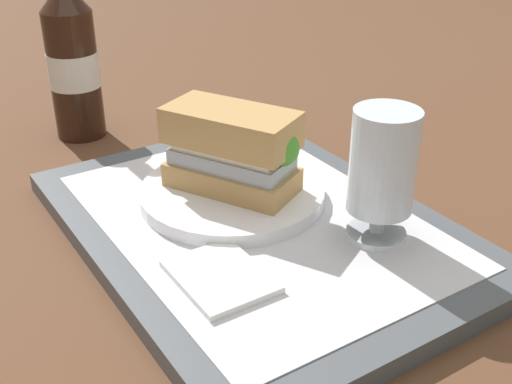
# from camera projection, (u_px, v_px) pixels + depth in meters

# --- Properties ---
(ground_plane) EXTENTS (3.00, 3.00, 0.00)m
(ground_plane) POSITION_uv_depth(u_px,v_px,m) (256.00, 236.00, 0.64)
(ground_plane) COLOR brown
(tray) EXTENTS (0.44, 0.32, 0.02)m
(tray) POSITION_uv_depth(u_px,v_px,m) (256.00, 228.00, 0.64)
(tray) COLOR #4C5156
(tray) RESTS_ON ground_plane
(placemat) EXTENTS (0.38, 0.27, 0.00)m
(placemat) POSITION_uv_depth(u_px,v_px,m) (256.00, 218.00, 0.63)
(placemat) COLOR silver
(placemat) RESTS_ON tray
(plate) EXTENTS (0.19, 0.19, 0.01)m
(plate) POSITION_uv_depth(u_px,v_px,m) (236.00, 192.00, 0.67)
(plate) COLOR white
(plate) RESTS_ON placemat
(sandwich) EXTENTS (0.14, 0.12, 0.08)m
(sandwich) POSITION_uv_depth(u_px,v_px,m) (238.00, 149.00, 0.64)
(sandwich) COLOR tan
(sandwich) RESTS_ON plate
(beer_glass) EXTENTS (0.06, 0.06, 0.12)m
(beer_glass) POSITION_uv_depth(u_px,v_px,m) (382.00, 170.00, 0.57)
(beer_glass) COLOR silver
(beer_glass) RESTS_ON placemat
(napkin_folded) EXTENTS (0.09, 0.07, 0.01)m
(napkin_folded) POSITION_uv_depth(u_px,v_px,m) (220.00, 277.00, 0.54)
(napkin_folded) COLOR white
(napkin_folded) RESTS_ON placemat
(second_bottle) EXTENTS (0.07, 0.07, 0.27)m
(second_bottle) POSITION_uv_depth(u_px,v_px,m) (72.00, 59.00, 0.82)
(second_bottle) COLOR black
(second_bottle) RESTS_ON ground_plane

